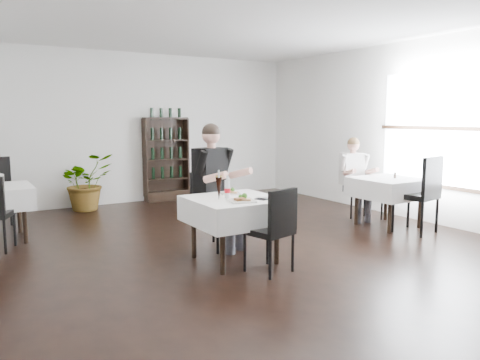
% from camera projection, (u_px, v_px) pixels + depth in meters
% --- Properties ---
extents(room_shell, '(9.00, 9.00, 9.00)m').
position_uv_depth(room_shell, '(256.00, 136.00, 5.61)').
color(room_shell, black).
rests_on(room_shell, ground).
extents(window_right, '(0.06, 2.30, 1.85)m').
position_uv_depth(window_right, '(440.00, 131.00, 7.40)').
color(window_right, white).
rests_on(window_right, room_shell).
extents(wine_shelf, '(0.90, 0.28, 1.75)m').
position_uv_depth(wine_shelf, '(166.00, 160.00, 9.67)').
color(wine_shelf, black).
rests_on(wine_shelf, ground).
extents(main_table, '(1.03, 1.03, 0.77)m').
position_uv_depth(main_table, '(234.00, 210.00, 5.58)').
color(main_table, black).
rests_on(main_table, ground).
extents(right_table, '(0.98, 0.98, 0.77)m').
position_uv_depth(right_table, '(389.00, 188.00, 7.37)').
color(right_table, black).
rests_on(right_table, ground).
extents(potted_tree, '(1.13, 1.04, 1.06)m').
position_uv_depth(potted_tree, '(86.00, 182.00, 8.68)').
color(potted_tree, '#28591E').
rests_on(potted_tree, ground).
extents(main_chair_far, '(0.61, 0.61, 1.01)m').
position_uv_depth(main_chair_far, '(210.00, 204.00, 6.19)').
color(main_chair_far, black).
rests_on(main_chair_far, ground).
extents(main_chair_near, '(0.53, 0.53, 0.96)m').
position_uv_depth(main_chair_near, '(274.00, 225.00, 5.13)').
color(main_chair_near, black).
rests_on(main_chair_near, ground).
extents(right_chair_far, '(0.46, 0.46, 0.90)m').
position_uv_depth(right_chair_far, '(363.00, 189.00, 7.94)').
color(right_chair_far, black).
rests_on(right_chair_far, ground).
extents(right_chair_near, '(0.62, 0.62, 1.16)m').
position_uv_depth(right_chair_near, '(422.00, 190.00, 6.89)').
color(right_chair_near, black).
rests_on(right_chair_near, ground).
extents(diner_main, '(0.73, 0.77, 1.64)m').
position_uv_depth(diner_main, '(216.00, 177.00, 6.09)').
color(diner_main, '#45454D').
rests_on(diner_main, ground).
extents(diner_right_far, '(0.56, 0.59, 1.39)m').
position_uv_depth(diner_right_far, '(355.00, 172.00, 7.84)').
color(diner_right_far, '#45454D').
rests_on(diner_right_far, ground).
extents(plate_far, '(0.29, 0.29, 0.07)m').
position_uv_depth(plate_far, '(231.00, 193.00, 5.84)').
color(plate_far, white).
rests_on(plate_far, main_table).
extents(plate_near, '(0.34, 0.34, 0.09)m').
position_uv_depth(plate_near, '(242.00, 200.00, 5.31)').
color(plate_near, white).
rests_on(plate_near, main_table).
extents(pilsner_dark, '(0.08, 0.08, 0.33)m').
position_uv_depth(pilsner_dark, '(219.00, 189.00, 5.37)').
color(pilsner_dark, black).
rests_on(pilsner_dark, main_table).
extents(pilsner_lager, '(0.08, 0.08, 0.33)m').
position_uv_depth(pilsner_lager, '(219.00, 186.00, 5.54)').
color(pilsner_lager, gold).
rests_on(pilsner_lager, main_table).
extents(coke_bottle, '(0.07, 0.07, 0.27)m').
position_uv_depth(coke_bottle, '(227.00, 189.00, 5.52)').
color(coke_bottle, silver).
rests_on(coke_bottle, main_table).
extents(napkin_cutlery, '(0.22, 0.19, 0.02)m').
position_uv_depth(napkin_cutlery, '(264.00, 198.00, 5.48)').
color(napkin_cutlery, black).
rests_on(napkin_cutlery, main_table).
extents(pepper_mill, '(0.04, 0.04, 0.09)m').
position_uv_depth(pepper_mill, '(395.00, 175.00, 7.34)').
color(pepper_mill, black).
rests_on(pepper_mill, right_table).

